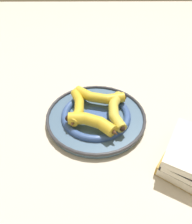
# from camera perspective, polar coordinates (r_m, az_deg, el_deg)

# --- Properties ---
(ground_plane) EXTENTS (2.80, 2.80, 0.00)m
(ground_plane) POSITION_cam_1_polar(r_m,az_deg,el_deg) (0.77, -2.09, -2.02)
(ground_plane) COLOR beige
(decorative_bowl) EXTENTS (0.35, 0.35, 0.03)m
(decorative_bowl) POSITION_cam_1_polar(r_m,az_deg,el_deg) (0.76, 0.00, -1.21)
(decorative_bowl) COLOR slate
(decorative_bowl) RESTS_ON ground_plane
(banana_a) EXTENTS (0.18, 0.05, 0.03)m
(banana_a) POSITION_cam_1_polar(r_m,az_deg,el_deg) (0.74, -4.84, 1.28)
(banana_a) COLOR gold
(banana_a) RESTS_ON decorative_bowl
(banana_b) EXTENTS (0.09, 0.20, 0.04)m
(banana_b) POSITION_cam_1_polar(r_m,az_deg,el_deg) (0.78, 0.51, 4.08)
(banana_b) COLOR gold
(banana_b) RESTS_ON decorative_bowl
(banana_c) EXTENTS (0.19, 0.06, 0.03)m
(banana_c) POSITION_cam_1_polar(r_m,az_deg,el_deg) (0.73, 5.14, 0.59)
(banana_c) COLOR gold
(banana_c) RESTS_ON decorative_bowl
(banana_d) EXTENTS (0.10, 0.17, 0.04)m
(banana_d) POSITION_cam_1_polar(r_m,az_deg,el_deg) (0.68, -0.80, -2.68)
(banana_d) COLOR gold
(banana_d) RESTS_ON decorative_bowl
(book_stack) EXTENTS (0.23, 0.21, 0.08)m
(book_stack) POSITION_cam_1_polar(r_m,az_deg,el_deg) (0.67, 23.81, -10.53)
(book_stack) COLOR #B28933
(book_stack) RESTS_ON ground_plane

